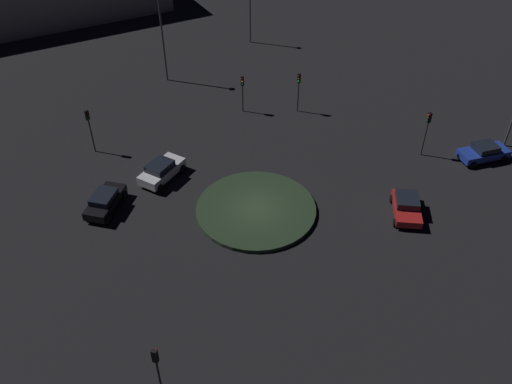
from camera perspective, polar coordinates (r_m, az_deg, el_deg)
name	(u,v)px	position (r m, az deg, el deg)	size (l,w,h in m)	color
ground_plane	(256,211)	(41.06, 0.00, -2.01)	(117.76, 117.76, 0.00)	black
roundabout_island	(256,209)	(40.96, 0.00, -1.84)	(9.17, 9.17, 0.32)	#263823
car_blue	(484,152)	(49.91, 23.05, 3.94)	(2.31, 4.38, 1.47)	#1E38A5
car_black	(105,201)	(42.30, -15.75, -0.92)	(4.40, 3.33, 1.51)	black
car_white	(161,170)	(44.34, -10.01, 2.29)	(4.29, 4.16, 1.62)	white
car_red	(407,206)	(41.92, 15.73, -1.46)	(4.24, 3.07, 1.41)	red
traffic_light_southeast	(157,365)	(29.03, -10.48, -17.61)	(0.40, 0.37, 4.34)	#2D2D2D
traffic_light_north	(427,125)	(47.45, 17.75, 6.75)	(0.35, 0.38, 4.21)	#2D2D2D
traffic_light_west	(242,87)	(51.76, -1.45, 11.11)	(0.37, 0.33, 3.71)	#2D2D2D
traffic_light_northwest	(299,85)	(51.84, 4.56, 11.27)	(0.40, 0.37, 3.99)	#2D2D2D
traffic_light_southwest	(89,123)	(47.81, -17.31, 7.03)	(0.38, 0.39, 4.13)	#2D2D2D
streetlamp_west_near	(161,24)	(56.94, -10.07, 17.20)	(0.57, 0.57, 9.21)	#4C4C51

